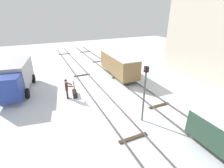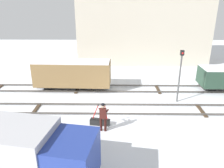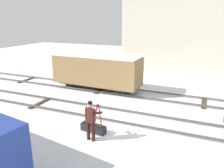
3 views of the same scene
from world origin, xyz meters
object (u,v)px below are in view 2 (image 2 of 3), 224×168
object	(u,v)px
signal_post	(180,71)
switch_lever_frame	(100,121)
delivery_truck	(17,152)
freight_car_near_switch	(73,74)
rail_worker	(103,115)

from	to	relation	value
signal_post	switch_lever_frame	bearing A→B (deg)	-148.68
switch_lever_frame	delivery_truck	size ratio (longest dim) A/B	0.22
delivery_truck	freight_car_near_switch	xyz separation A→B (m)	(0.32, 10.60, -0.12)
rail_worker	delivery_truck	distance (m)	5.25
rail_worker	freight_car_near_switch	world-z (taller)	freight_car_near_switch
rail_worker	freight_car_near_switch	distance (m)	7.15
rail_worker	delivery_truck	bearing A→B (deg)	-120.90
delivery_truck	signal_post	size ratio (longest dim) A/B	1.63
switch_lever_frame	freight_car_near_switch	size ratio (longest dim) A/B	0.22
rail_worker	delivery_truck	xyz separation A→B (m)	(-3.25, -4.09, 0.54)
delivery_truck	freight_car_near_switch	size ratio (longest dim) A/B	1.01
signal_post	freight_car_near_switch	distance (m)	8.77
switch_lever_frame	rail_worker	xyz separation A→B (m)	(0.24, -0.66, 0.79)
switch_lever_frame	rail_worker	size ratio (longest dim) A/B	0.79
rail_worker	freight_car_near_switch	bearing A→B (deg)	121.74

